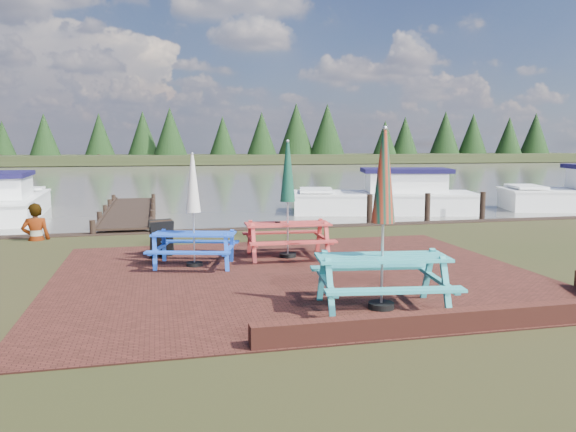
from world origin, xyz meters
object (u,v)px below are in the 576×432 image
(picnic_table_blue, at_px, (194,228))
(boat_near, at_px, (388,199))
(boat_jetty, at_px, (8,203))
(jetty, at_px, (130,212))
(picnic_table_teal, at_px, (382,248))
(picnic_table_red, at_px, (288,218))
(chalkboard, at_px, (162,238))
(person, at_px, (34,204))

(picnic_table_blue, distance_m, boat_near, 11.98)
(boat_jetty, bearing_deg, jetty, -23.22)
(picnic_table_teal, xyz_separation_m, jetty, (-4.20, 12.70, -0.83))
(boat_near, bearing_deg, picnic_table_teal, 170.64)
(picnic_table_red, distance_m, boat_near, 10.35)
(picnic_table_red, height_order, boat_jetty, picnic_table_red)
(boat_jetty, bearing_deg, picnic_table_teal, -62.60)
(picnic_table_blue, distance_m, boat_jetty, 12.17)
(chalkboard, xyz_separation_m, boat_near, (8.64, 7.79, -0.05))
(picnic_table_teal, bearing_deg, boat_near, 74.55)
(picnic_table_red, height_order, jetty, picnic_table_red)
(picnic_table_blue, relative_size, jetty, 0.25)
(jetty, bearing_deg, picnic_table_blue, -79.62)
(picnic_table_blue, bearing_deg, boat_near, 63.72)
(picnic_table_blue, bearing_deg, person, 148.40)
(picnic_table_blue, distance_m, person, 5.59)
(chalkboard, relative_size, person, 0.43)
(picnic_table_teal, height_order, boat_jetty, picnic_table_teal)
(picnic_table_blue, xyz_separation_m, jetty, (-1.66, 9.05, -0.69))
(picnic_table_blue, bearing_deg, picnic_table_red, 28.04)
(chalkboard, relative_size, boat_near, 0.11)
(boat_jetty, xyz_separation_m, boat_near, (13.98, -1.70, 0.01))
(jetty, distance_m, person, 5.45)
(boat_jetty, bearing_deg, person, -74.87)
(picnic_table_red, xyz_separation_m, picnic_table_blue, (-2.05, -0.45, -0.09))
(chalkboard, bearing_deg, person, 117.85)
(picnic_table_red, relative_size, boat_near, 0.34)
(picnic_table_blue, xyz_separation_m, boat_near, (8.01, 8.90, -0.43))
(chalkboard, bearing_deg, picnic_table_blue, -78.84)
(picnic_table_teal, distance_m, jetty, 13.40)
(jetty, relative_size, person, 4.75)
(picnic_table_teal, relative_size, boat_near, 0.36)
(picnic_table_blue, bearing_deg, picnic_table_teal, -39.44)
(chalkboard, distance_m, boat_jetty, 10.89)
(boat_near, bearing_deg, boat_jetty, 97.28)
(jetty, xyz_separation_m, boat_near, (9.67, -0.15, 0.26))
(boat_near, bearing_deg, jetty, 103.32)
(picnic_table_blue, relative_size, person, 1.19)
(picnic_table_teal, height_order, jetty, picnic_table_teal)
(jetty, bearing_deg, person, -113.28)
(picnic_table_blue, bearing_deg, boat_jetty, 135.10)
(picnic_table_red, xyz_separation_m, jetty, (-3.71, 8.60, -0.78))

